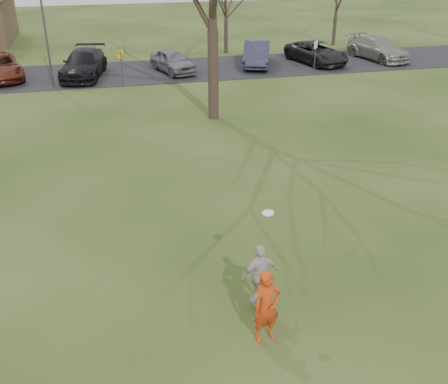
{
  "coord_description": "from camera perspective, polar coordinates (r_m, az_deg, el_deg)",
  "views": [
    {
      "loc": [
        -3.08,
        -9.41,
        8.38
      ],
      "look_at": [
        0.0,
        4.0,
        1.5
      ],
      "focal_mm": 42.48,
      "sensor_mm": 36.0,
      "label": 1
    }
  ],
  "objects": [
    {
      "name": "ground",
      "position": [
        12.97,
        4.07,
        -13.76
      ],
      "size": [
        120.0,
        120.0,
        0.0
      ],
      "primitive_type": "plane",
      "color": "#1E380F",
      "rests_on": "ground"
    },
    {
      "name": "parking_strip",
      "position": [
        35.54,
        -7.79,
        12.74
      ],
      "size": [
        62.0,
        6.5,
        0.04
      ],
      "primitive_type": "cube",
      "color": "black",
      "rests_on": "ground"
    },
    {
      "name": "player_defender",
      "position": [
        11.99,
        4.61,
        -12.21
      ],
      "size": [
        0.71,
        0.53,
        1.78
      ],
      "primitive_type": "imported",
      "rotation": [
        0.0,
        0.0,
        0.17
      ],
      "color": "#C43910",
      "rests_on": "ground"
    },
    {
      "name": "car_3",
      "position": [
        34.76,
        -14.87,
        13.19
      ],
      "size": [
        3.21,
        5.8,
        1.59
      ],
      "primitive_type": "imported",
      "rotation": [
        0.0,
        0.0,
        -0.19
      ],
      "color": "black",
      "rests_on": "parking_strip"
    },
    {
      "name": "car_4",
      "position": [
        35.0,
        -5.55,
        13.86
      ],
      "size": [
        2.88,
        4.46,
        1.41
      ],
      "primitive_type": "imported",
      "rotation": [
        0.0,
        0.0,
        0.32
      ],
      "color": "slate",
      "rests_on": "parking_strip"
    },
    {
      "name": "car_5",
      "position": [
        36.66,
        3.54,
        14.65
      ],
      "size": [
        3.06,
        5.09,
        1.58
      ],
      "primitive_type": "imported",
      "rotation": [
        0.0,
        0.0,
        -0.31
      ],
      "color": "#2E2F45",
      "rests_on": "parking_strip"
    },
    {
      "name": "car_6",
      "position": [
        37.88,
        9.91,
        14.57
      ],
      "size": [
        3.58,
        5.5,
        1.41
      ],
      "primitive_type": "imported",
      "rotation": [
        0.0,
        0.0,
        0.27
      ],
      "color": "black",
      "rests_on": "parking_strip"
    },
    {
      "name": "car_7",
      "position": [
        39.98,
        16.23,
        14.62
      ],
      "size": [
        3.26,
        5.48,
        1.49
      ],
      "primitive_type": "imported",
      "rotation": [
        0.0,
        0.0,
        0.24
      ],
      "color": "gray",
      "rests_on": "parking_strip"
    },
    {
      "name": "catching_play",
      "position": [
        12.79,
        3.92,
        -8.9
      ],
      "size": [
        1.03,
        0.58,
        2.48
      ],
      "color": "beige",
      "rests_on": "ground"
    },
    {
      "name": "lamp_post",
      "position": [
        32.34,
        -18.88,
        17.41
      ],
      "size": [
        0.34,
        0.34,
        6.27
      ],
      "color": "#47474C",
      "rests_on": "ground"
    },
    {
      "name": "sign_yellow",
      "position": [
        32.18,
        -11.02,
        13.67
      ],
      "size": [
        0.35,
        0.35,
        2.08
      ],
      "color": "#47474C",
      "rests_on": "ground"
    },
    {
      "name": "sign_white",
      "position": [
        34.72,
        9.8,
        14.7
      ],
      "size": [
        0.35,
        0.35,
        2.08
      ],
      "color": "#47474C",
      "rests_on": "ground"
    }
  ]
}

